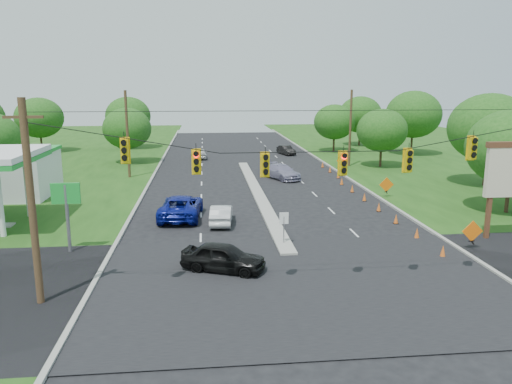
{
  "coord_description": "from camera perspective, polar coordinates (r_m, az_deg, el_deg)",
  "views": [
    {
      "loc": [
        -4.64,
        -22.46,
        9.46
      ],
      "look_at": [
        -1.42,
        8.51,
        2.8
      ],
      "focal_mm": 35.0,
      "sensor_mm": 36.0,
      "label": 1
    }
  ],
  "objects": [
    {
      "name": "utility_pole_far_left",
      "position": [
        53.27,
        -14.48,
        6.36
      ],
      "size": [
        0.28,
        0.28,
        9.0
      ],
      "primitive_type": "cylinder",
      "color": "#422D1C",
      "rests_on": "ground"
    },
    {
      "name": "cone_0",
      "position": [
        30.09,
        20.58,
        -6.35
      ],
      "size": [
        0.32,
        0.32,
        0.7
      ],
      "primitive_type": "cone",
      "color": "orange",
      "rests_on": "ground"
    },
    {
      "name": "pylon_sign",
      "position": [
        34.78,
        27.19,
        1.7
      ],
      "size": [
        5.9,
        2.3,
        6.12
      ],
      "color": "#59331E",
      "rests_on": "ground"
    },
    {
      "name": "median",
      "position": [
        44.72,
        0.16,
        -0.14
      ],
      "size": [
        1.0,
        34.0,
        0.18
      ],
      "primitive_type": "cube",
      "color": "gray",
      "rests_on": "ground"
    },
    {
      "name": "ground",
      "position": [
        24.81,
        5.39,
        -10.4
      ],
      "size": [
        160.0,
        160.0,
        0.0
      ],
      "primitive_type": "plane",
      "color": "black",
      "rests_on": "ground"
    },
    {
      "name": "dark_car_receding",
      "position": [
        69.95,
        3.46,
        4.81
      ],
      "size": [
        2.3,
        4.06,
        1.27
      ],
      "primitive_type": "imported",
      "rotation": [
        0.0,
        0.0,
        0.27
      ],
      "color": "black",
      "rests_on": "ground"
    },
    {
      "name": "cone_8",
      "position": [
        55.96,
        8.45,
        2.58
      ],
      "size": [
        0.32,
        0.32,
        0.7
      ],
      "primitive_type": "cone",
      "color": "orange",
      "rests_on": "ground"
    },
    {
      "name": "tree_8",
      "position": [
        51.97,
        25.11,
        6.66
      ],
      "size": [
        7.56,
        7.56,
        8.82
      ],
      "color": "black",
      "rests_on": "ground"
    },
    {
      "name": "cone_1",
      "position": [
        33.11,
        17.92,
        -4.5
      ],
      "size": [
        0.32,
        0.32,
        0.7
      ],
      "primitive_type": "cone",
      "color": "orange",
      "rests_on": "ground"
    },
    {
      "name": "black_sedan",
      "position": [
        26.12,
        -3.74,
        -7.44
      ],
      "size": [
        4.74,
        3.31,
        1.5
      ],
      "primitive_type": "imported",
      "rotation": [
        0.0,
        0.0,
        1.18
      ],
      "color": "black",
      "rests_on": "ground"
    },
    {
      "name": "tree_12",
      "position": [
        73.06,
        8.95,
        7.91
      ],
      "size": [
        5.88,
        5.88,
        6.86
      ],
      "color": "black",
      "rests_on": "ground"
    },
    {
      "name": "blue_pickup",
      "position": [
        36.67,
        -8.56,
        -1.65
      ],
      "size": [
        3.3,
        6.29,
        1.69
      ],
      "primitive_type": "imported",
      "rotation": [
        0.0,
        0.0,
        3.06
      ],
      "color": "navy",
      "rests_on": "ground"
    },
    {
      "name": "cone_3",
      "position": [
        39.38,
        13.86,
        -1.66
      ],
      "size": [
        0.32,
        0.32,
        0.7
      ],
      "primitive_type": "cone",
      "color": "orange",
      "rests_on": "ground"
    },
    {
      "name": "silver_car_far",
      "position": [
        51.51,
        2.94,
        2.33
      ],
      "size": [
        4.02,
        5.56,
        1.5
      ],
      "primitive_type": "imported",
      "rotation": [
        0.0,
        0.0,
        0.42
      ],
      "color": "gray",
      "rests_on": "ground"
    },
    {
      "name": "cone_7",
      "position": [
        52.63,
        9.39,
        1.95
      ],
      "size": [
        0.32,
        0.32,
        0.7
      ],
      "primitive_type": "cone",
      "color": "orange",
      "rests_on": "ground"
    },
    {
      "name": "tree_10",
      "position": [
        72.47,
        17.55,
        8.46
      ],
      "size": [
        7.56,
        7.56,
        8.82
      ],
      "color": "black",
      "rests_on": "ground"
    },
    {
      "name": "silver_car_oncoming",
      "position": [
        66.34,
        -6.36,
        4.39
      ],
      "size": [
        1.64,
        3.97,
        1.35
      ],
      "primitive_type": "imported",
      "rotation": [
        0.0,
        0.0,
        3.15
      ],
      "color": "silver",
      "rests_on": "ground"
    },
    {
      "name": "white_sedan",
      "position": [
        34.85,
        -3.98,
        -2.56
      ],
      "size": [
        1.79,
        4.19,
        1.34
      ],
      "primitive_type": "imported",
      "rotation": [
        0.0,
        0.0,
        3.05
      ],
      "color": "silver",
      "rests_on": "ground"
    },
    {
      "name": "cone_4",
      "position": [
        42.6,
        12.29,
        -0.55
      ],
      "size": [
        0.32,
        0.32,
        0.7
      ],
      "primitive_type": "cone",
      "color": "orange",
      "rests_on": "ground"
    },
    {
      "name": "cone_6",
      "position": [
        49.15,
        9.78,
        1.22
      ],
      "size": [
        0.32,
        0.32,
        0.7
      ],
      "primitive_type": "cone",
      "color": "orange",
      "rests_on": "ground"
    },
    {
      "name": "tree_11",
      "position": [
        81.4,
        11.83,
        8.66
      ],
      "size": [
        6.72,
        6.72,
        7.84
      ],
      "color": "black",
      "rests_on": "ground"
    },
    {
      "name": "work_sign_1",
      "position": [
        44.1,
        14.68,
        0.74
      ],
      "size": [
        1.27,
        0.58,
        1.37
      ],
      "color": "black",
      "rests_on": "ground"
    },
    {
      "name": "tree_6",
      "position": [
        78.41,
        -14.41,
        8.41
      ],
      "size": [
        6.72,
        6.72,
        7.84
      ],
      "color": "black",
      "rests_on": "ground"
    },
    {
      "name": "cross_street",
      "position": [
        24.81,
        5.39,
        -10.4
      ],
      "size": [
        160.0,
        14.0,
        0.02
      ],
      "primitive_type": "cube",
      "color": "black",
      "rests_on": "ground"
    },
    {
      "name": "median_sign",
      "position": [
        29.92,
        3.21,
        -3.45
      ],
      "size": [
        0.55,
        0.06,
        2.05
      ],
      "color": "gray",
      "rests_on": "ground"
    },
    {
      "name": "cone_5",
      "position": [
        45.86,
        10.95,
        0.4
      ],
      "size": [
        0.32,
        0.32,
        0.7
      ],
      "primitive_type": "cone",
      "color": "orange",
      "rests_on": "ground"
    },
    {
      "name": "work_sign_2",
      "position": [
        57.22,
        9.81,
        3.49
      ],
      "size": [
        1.27,
        0.58,
        1.37
      ],
      "color": "black",
      "rests_on": "ground"
    },
    {
      "name": "tree_9",
      "position": [
        60.33,
        14.2,
        6.84
      ],
      "size": [
        5.88,
        5.88,
        6.86
      ],
      "color": "black",
      "rests_on": "ground"
    },
    {
      "name": "cone_9",
      "position": [
        59.31,
        7.62,
        3.14
      ],
      "size": [
        0.32,
        0.32,
        0.7
      ],
      "primitive_type": "cone",
      "color": "orange",
      "rests_on": "ground"
    },
    {
      "name": "cone_2",
      "position": [
        36.21,
        15.71,
        -2.96
      ],
      "size": [
        0.32,
        0.32,
        0.7
      ],
      "primitive_type": "cone",
      "color": "orange",
      "rests_on": "ground"
    },
    {
      "name": "signal_span",
      "position": [
        22.4,
        6.01,
        0.44
      ],
      "size": [
        25.6,
        0.32,
        9.0
      ],
      "color": "#422D1C",
      "rests_on": "ground"
    },
    {
      "name": "curb_left",
      "position": [
        53.58,
        -11.69,
        1.66
      ],
      "size": [
        0.25,
        110.0,
        0.16
      ],
      "primitive_type": "cube",
      "color": "gray",
      "rests_on": "ground"
    },
    {
      "name": "utility_pole_far_right",
      "position": [
        60.16,
        10.73,
        7.14
      ],
      "size": [
        0.28,
        0.28,
        9.0
      ],
      "primitive_type": "cylinder",
      "color": "#422D1C",
      "rests_on": "ground"
    },
    {
      "name": "tree_4",
      "position": [
        78.17,
        -23.54,
        7.79
      ],
      "size": [
        6.72,
        6.72,
        7.84
      ],
      "color": "black",
      "rests_on": "ground"
    },
    {
      "name": "tree_5",
      "position": [
        63.36,
        -14.52,
        7.06
      ],
      "size": [
        5.88,
        5.88,
        6.86
      ],
      "color": "black",
      "rests_on": "ground"
    },
    {
      "name": "work_sign_0",
      "position": [
        31.75,
        23.49,
        -4.23
      ],
      "size": [
        1.27,
        0.58,
        1.37
      ],
      "color": "black",
      "rests_on": "ground"
    },
    {
      "name": "curb_right",
      "position": [
        55.3,
        9.62,
        2.06
      ],
      "size": [
        0.25,
        110.0,
        0.16
      ],
      "primitive_type": "cube",
      "color": "gray",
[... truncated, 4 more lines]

